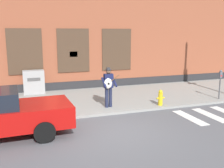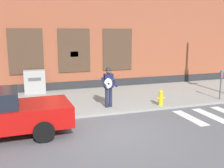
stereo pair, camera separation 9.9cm
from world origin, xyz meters
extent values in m
plane|color=#56565B|center=(0.00, 0.00, 0.00)|extent=(160.00, 160.00, 0.00)
cube|color=gray|center=(0.00, 4.29, 0.05)|extent=(28.00, 5.01, 0.10)
cube|color=brown|center=(0.00, 8.79, 3.22)|extent=(28.00, 4.00, 6.43)
cube|color=#28282B|center=(0.00, 6.77, 0.28)|extent=(28.00, 0.04, 0.55)
cube|color=#473323|center=(-2.57, 6.76, 2.30)|extent=(1.79, 0.06, 2.42)
cube|color=black|center=(-2.57, 6.75, 2.30)|extent=(1.67, 0.03, 2.30)
cube|color=#473323|center=(0.00, 6.76, 2.30)|extent=(1.79, 0.06, 2.42)
cube|color=black|center=(0.00, 6.75, 2.30)|extent=(1.67, 0.03, 2.30)
cube|color=#473323|center=(2.57, 6.76, 2.30)|extent=(1.79, 0.06, 2.42)
cube|color=black|center=(2.57, 6.75, 2.30)|extent=(1.67, 0.03, 2.30)
cube|color=yellow|center=(0.00, 6.74, 2.10)|extent=(0.44, 0.02, 0.30)
cube|color=silver|center=(3.35, 0.48, 0.01)|extent=(0.42, 1.90, 0.01)
cube|color=silver|center=(4.31, 0.48, 0.01)|extent=(0.42, 1.90, 0.01)
cube|color=silver|center=(-1.36, 1.41, 0.74)|extent=(0.07, 0.24, 0.12)
cube|color=silver|center=(-1.32, 0.27, 0.74)|extent=(0.07, 0.24, 0.12)
cylinder|color=black|center=(-2.30, 1.69, 0.33)|extent=(0.67, 0.26, 0.66)
cylinder|color=black|center=(-2.24, -0.06, 0.33)|extent=(0.67, 0.26, 0.66)
cylinder|color=#1E233D|center=(0.79, 2.64, 0.53)|extent=(0.15, 0.15, 0.85)
cylinder|color=#1E233D|center=(0.61, 2.61, 0.53)|extent=(0.15, 0.15, 0.85)
cube|color=#191E47|center=(0.70, 2.64, 1.26)|extent=(0.39, 0.24, 0.61)
sphere|color=brown|center=(0.70, 2.64, 1.67)|extent=(0.22, 0.22, 0.22)
cylinder|color=#333338|center=(0.70, 2.64, 1.73)|extent=(0.27, 0.28, 0.02)
cylinder|color=#333338|center=(0.70, 2.64, 1.78)|extent=(0.18, 0.18, 0.09)
cylinder|color=#191E47|center=(0.94, 2.55, 1.22)|extent=(0.11, 0.51, 0.39)
cylinder|color=#191E47|center=(0.46, 2.53, 1.22)|extent=(0.11, 0.51, 0.39)
ellipsoid|color=silver|center=(0.62, 2.45, 1.18)|extent=(0.36, 0.13, 0.44)
cylinder|color=black|center=(0.63, 2.39, 1.18)|extent=(0.09, 0.01, 0.09)
cylinder|color=brown|center=(0.88, 2.44, 1.36)|extent=(0.47, 0.06, 0.34)
cylinder|color=#47474C|center=(6.23, 2.20, 0.63)|extent=(0.06, 0.06, 1.05)
cube|color=#565B66|center=(6.23, 2.20, 1.30)|extent=(0.13, 0.10, 0.30)
sphere|color=#565B66|center=(6.23, 2.20, 1.48)|extent=(0.11, 0.11, 0.11)
cube|color=red|center=(6.23, 2.15, 1.26)|extent=(0.09, 0.01, 0.07)
cube|color=#9E9E9E|center=(-2.23, 6.34, 0.72)|extent=(1.08, 0.52, 1.24)
cube|color=#4C4C4C|center=(-2.23, 6.07, 0.91)|extent=(0.65, 0.02, 0.16)
cylinder|color=gold|center=(2.96, 2.13, 0.38)|extent=(0.20, 0.20, 0.55)
sphere|color=gold|center=(2.96, 2.13, 0.71)|extent=(0.18, 0.18, 0.18)
cylinder|color=gold|center=(2.82, 2.13, 0.43)|extent=(0.10, 0.07, 0.07)
cylinder|color=gold|center=(3.10, 2.13, 0.43)|extent=(0.10, 0.07, 0.07)
camera|label=1|loc=(-2.74, -7.82, 3.29)|focal=42.00mm
camera|label=2|loc=(-2.65, -7.85, 3.29)|focal=42.00mm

